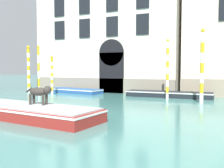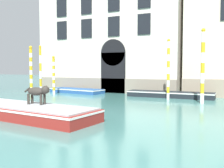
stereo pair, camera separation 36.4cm
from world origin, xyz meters
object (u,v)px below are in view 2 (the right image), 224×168
Objects in this scene: mooring_pole_0 at (203,66)px; mooring_pole_4 at (168,69)px; boat_moored_far at (170,94)px; mooring_pole_3 at (31,69)px; boat_moored_near_palazzo at (77,91)px; boat_foreground at (17,110)px; dog_on_deck at (38,92)px; mooring_pole_1 at (40,70)px; mooring_pole_2 at (54,75)px.

mooring_pole_0 is 2.65m from mooring_pole_4.
mooring_pole_3 reaches higher than boat_moored_far.
mooring_pole_4 is at bearing -1.08° from boat_moored_near_palazzo.
boat_foreground is 6.29× the size of dog_on_deck.
mooring_pole_1 is at bearing -168.20° from boat_moored_far.
mooring_pole_4 is at bearing 62.84° from dog_on_deck.
mooring_pole_0 is 1.10× the size of mooring_pole_3.
mooring_pole_0 is 12.06m from mooring_pole_2.
mooring_pole_0 is at bearing -5.82° from mooring_pole_3.
boat_moored_far is 1.38× the size of mooring_pole_0.
boat_foreground is 10.30m from mooring_pole_2.
dog_on_deck reaches higher than boat_moored_far.
boat_moored_near_palazzo is 8.33m from boat_moored_far.
boat_foreground is 10.42m from mooring_pole_1.
boat_moored_near_palazzo is 1.28× the size of mooring_pole_1.
boat_moored_near_palazzo is at bearing 48.41° from mooring_pole_1.
boat_foreground is 2.57× the size of mooring_pole_2.
mooring_pole_1 is 2.78m from mooring_pole_3.
boat_moored_far is at bearing 98.01° from mooring_pole_4.
mooring_pole_0 is (10.92, -2.44, 2.14)m from boat_moored_near_palazzo.
boat_moored_near_palazzo is at bearing 171.01° from mooring_pole_4.
mooring_pole_2 is 0.76× the size of mooring_pole_4.
mooring_pole_3 is 12.96m from mooring_pole_4.
dog_on_deck reaches higher than boat_foreground.
mooring_pole_3 reaches higher than dog_on_deck.
mooring_pole_0 reaches higher than mooring_pole_4.
mooring_pole_0 is 15.43m from mooring_pole_3.
dog_on_deck is at bearing -49.59° from mooring_pole_1.
mooring_pole_3 is (-12.76, -0.88, 1.91)m from boat_moored_far.
mooring_pole_0 reaches higher than dog_on_deck.
boat_foreground is at bearing -62.21° from boat_moored_near_palazzo.
mooring_pole_0 reaches higher than mooring_pole_2.
boat_foreground is at bearing -166.81° from dog_on_deck.
mooring_pole_4 is at bearing 69.32° from boat_foreground.
mooring_pole_2 is at bearing 119.58° from dog_on_deck.
dog_on_deck is 10.47m from mooring_pole_2.
mooring_pole_2 is at bearing 176.82° from mooring_pole_0.
mooring_pole_4 is at bearing -82.75° from boat_moored_far.
boat_moored_far is (8.33, -0.00, 0.03)m from boat_moored_near_palazzo.
mooring_pole_1 reaches higher than boat_foreground.
mooring_pole_1 is at bearing 179.43° from mooring_pole_0.
dog_on_deck is 0.28× the size of mooring_pole_0.
mooring_pole_4 reaches higher than mooring_pole_2.
mooring_pole_0 reaches higher than boat_moored_far.
mooring_pole_2 is at bearing 124.85° from boat_foreground.
mooring_pole_0 is at bearing -24.51° from mooring_pole_4.
mooring_pole_0 is 1.44× the size of mooring_pole_2.
boat_foreground is at bearing -116.41° from mooring_pole_4.
dog_on_deck is 11.50m from boat_moored_near_palazzo.
mooring_pole_0 reaches higher than mooring_pole_3.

